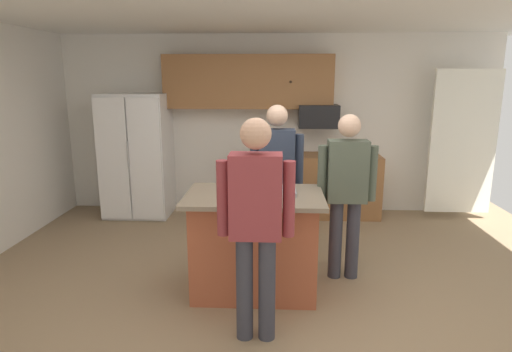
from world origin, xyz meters
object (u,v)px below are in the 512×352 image
serving_tray (272,191)px  tumbler_amber (267,180)px  person_guest_by_door (256,216)px  glass_stout_tall (264,193)px  glass_short_whisky (229,180)px  kitchen_island (254,243)px  person_guest_right (347,186)px  microwave_over_range (318,116)px  refrigerator (137,155)px  person_host_foreground (277,172)px

serving_tray → tumbler_amber: bearing=103.2°
person_guest_by_door → glass_stout_tall: bearing=-8.0°
glass_short_whisky → serving_tray: size_ratio=0.39×
kitchen_island → tumbler_amber: tumbler_amber is taller
glass_stout_tall → glass_short_whisky: bearing=129.9°
person_guest_right → glass_stout_tall: (-0.79, -0.54, 0.07)m
microwave_over_range → serving_tray: size_ratio=1.27×
refrigerator → microwave_over_range: 2.66m
person_host_foreground → person_guest_right: person_host_foreground is taller
kitchen_island → glass_stout_tall: bearing=-66.3°
person_guest_right → person_host_foreground: bearing=-52.2°
tumbler_amber → glass_short_whisky: (-0.36, -0.05, 0.01)m
person_guest_by_door → glass_short_whisky: bearing=13.6°
person_guest_by_door → serving_tray: (0.11, 0.80, -0.02)m
refrigerator → glass_short_whisky: bearing=-53.1°
refrigerator → microwave_over_range: refrigerator is taller
person_host_foreground → person_guest_by_door: (-0.15, -1.52, 0.00)m
glass_short_whisky → tumbler_amber: bearing=8.1°
kitchen_island → serving_tray: 0.51m
serving_tray → person_guest_by_door: bearing=-97.7°
person_guest_right → refrigerator: bearing=-56.5°
person_guest_right → tumbler_amber: bearing=-14.7°
person_host_foreground → refrigerator: bearing=-112.4°
glass_stout_tall → kitchen_island: bearing=113.7°
person_guest_right → serving_tray: size_ratio=3.74×
person_guest_right → glass_short_whisky: bearing=-14.0°
glass_short_whisky → kitchen_island: bearing=-38.6°
person_guest_by_door → serving_tray: person_guest_by_door is taller
tumbler_amber → glass_short_whisky: bearing=-171.9°
microwave_over_range → glass_short_whisky: 2.47m
person_guest_by_door → refrigerator: bearing=27.8°
refrigerator → person_guest_by_door: bearing=-58.5°
tumbler_amber → refrigerator: bearing=133.4°
tumbler_amber → serving_tray: (0.05, -0.22, -0.06)m
person_host_foreground → microwave_over_range: bearing=175.5°
kitchen_island → glass_short_whisky: size_ratio=7.38×
glass_short_whisky → serving_tray: bearing=-21.9°
microwave_over_range → glass_short_whisky: microwave_over_range is taller
person_host_foreground → person_guest_by_door: size_ratio=1.00×
tumbler_amber → glass_short_whisky: size_ratio=0.92×
kitchen_island → person_guest_by_door: size_ratio=0.73×
microwave_over_range → glass_stout_tall: microwave_over_range is taller
refrigerator → glass_short_whisky: (1.57, -2.09, 0.15)m
person_guest_right → person_guest_by_door: 1.38m
tumbler_amber → person_guest_right: bearing=6.0°
refrigerator → person_host_foreground: refrigerator is taller
serving_tray → person_host_foreground: bearing=86.7°
glass_stout_tall → serving_tray: 0.26m
person_guest_by_door → microwave_over_range: bearing=-16.7°
refrigerator → kitchen_island: bearing=-51.5°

